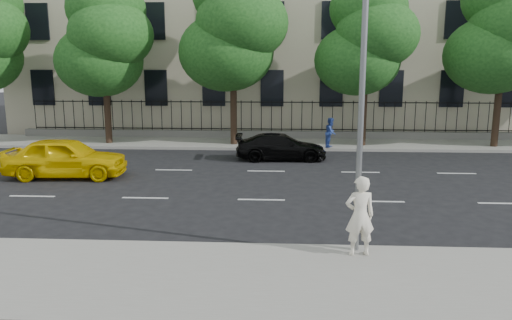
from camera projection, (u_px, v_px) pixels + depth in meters
The scene contains 14 objects.
ground at pixel (257, 223), 14.47m from camera, with size 120.00×120.00×0.00m, color black.
near_sidewalk at pixel (247, 280), 10.54m from camera, with size 60.00×4.00×0.15m, color gray.
far_sidewalk at pixel (271, 143), 28.17m from camera, with size 60.00×4.00×0.15m, color gray.
lane_markings at pixel (264, 184), 19.13m from camera, with size 49.60×4.62×0.01m, color silver, non-canonical shape.
iron_fence at pixel (271, 129), 29.72m from camera, with size 30.00×0.50×2.20m.
street_light at pixel (361, 38), 11.60m from camera, with size 0.25×3.32×8.05m.
tree_b at pixel (105, 38), 26.91m from camera, with size 5.53×5.12×8.97m.
tree_c at pixel (234, 27), 26.42m from camera, with size 5.89×5.50×9.80m.
tree_d at pixel (367, 38), 26.15m from camera, with size 5.34×4.94×8.84m.
tree_e at pixel (504, 30), 25.70m from camera, with size 5.71×5.31×9.46m.
yellow_taxi at pixel (66, 158), 20.06m from camera, with size 1.92×4.78×1.63m, color #EAC104.
black_sedan at pixel (281, 147), 23.73m from camera, with size 1.74×4.29×1.25m, color black.
woman_near at pixel (360, 216), 11.57m from camera, with size 0.69×0.45×1.90m, color white.
pedestrian_far at pixel (331, 133), 26.26m from camera, with size 0.76×0.59×1.57m, color #2A4396.
Camera 1 is at (0.73, -13.82, 4.62)m, focal length 35.00 mm.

